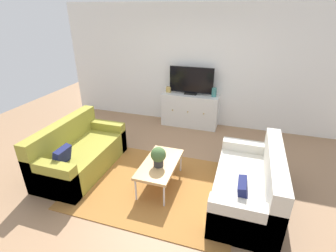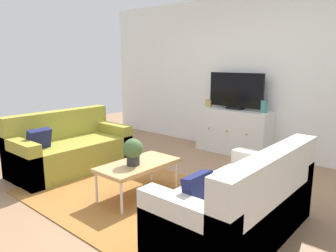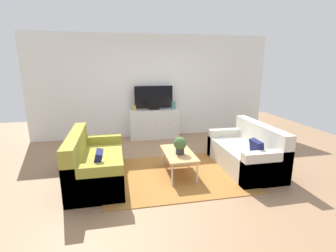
{
  "view_description": "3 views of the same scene",
  "coord_description": "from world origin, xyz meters",
  "px_view_note": "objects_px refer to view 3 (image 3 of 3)",
  "views": [
    {
      "loc": [
        1.17,
        -3.14,
        2.55
      ],
      "look_at": [
        0.0,
        0.51,
        0.75
      ],
      "focal_mm": 26.75,
      "sensor_mm": 36.0,
      "label": 1
    },
    {
      "loc": [
        2.67,
        -2.55,
        1.59
      ],
      "look_at": [
        0.0,
        0.51,
        0.75
      ],
      "focal_mm": 33.95,
      "sensor_mm": 36.0,
      "label": 2
    },
    {
      "loc": [
        -0.99,
        -4.23,
        1.97
      ],
      "look_at": [
        0.0,
        0.51,
        0.75
      ],
      "focal_mm": 26.89,
      "sensor_mm": 36.0,
      "label": 3
    }
  ],
  "objects_px": {
    "couch_right_side": "(248,153)",
    "glass_vase": "(173,105)",
    "tv_console": "(154,124)",
    "coffee_table": "(178,154)",
    "couch_left_side": "(92,166)",
    "mantel_clock": "(134,108)",
    "potted_plant": "(180,145)",
    "flat_screen_tv": "(154,98)"
  },
  "relations": [
    {
      "from": "flat_screen_tv",
      "to": "glass_vase",
      "type": "relative_size",
      "value": 5.05
    },
    {
      "from": "couch_left_side",
      "to": "couch_right_side",
      "type": "relative_size",
      "value": 1.0
    },
    {
      "from": "glass_vase",
      "to": "couch_right_side",
      "type": "bearing_deg",
      "value": -68.85
    },
    {
      "from": "couch_left_side",
      "to": "tv_console",
      "type": "distance_m",
      "value": 2.77
    },
    {
      "from": "mantel_clock",
      "to": "couch_right_side",
      "type": "bearing_deg",
      "value": -50.18
    },
    {
      "from": "flat_screen_tv",
      "to": "mantel_clock",
      "type": "bearing_deg",
      "value": -177.84
    },
    {
      "from": "flat_screen_tv",
      "to": "glass_vase",
      "type": "distance_m",
      "value": 0.57
    },
    {
      "from": "potted_plant",
      "to": "flat_screen_tv",
      "type": "bearing_deg",
      "value": 92.02
    },
    {
      "from": "coffee_table",
      "to": "potted_plant",
      "type": "bearing_deg",
      "value": -85.21
    },
    {
      "from": "couch_left_side",
      "to": "glass_vase",
      "type": "bearing_deg",
      "value": 50.62
    },
    {
      "from": "tv_console",
      "to": "mantel_clock",
      "type": "bearing_deg",
      "value": 180.0
    },
    {
      "from": "couch_right_side",
      "to": "glass_vase",
      "type": "bearing_deg",
      "value": 111.15
    },
    {
      "from": "couch_right_side",
      "to": "glass_vase",
      "type": "distance_m",
      "value": 2.61
    },
    {
      "from": "potted_plant",
      "to": "couch_left_side",
      "type": "bearing_deg",
      "value": 177.16
    },
    {
      "from": "mantel_clock",
      "to": "couch_left_side",
      "type": "bearing_deg",
      "value": -110.5
    },
    {
      "from": "tv_console",
      "to": "couch_right_side",
      "type": "bearing_deg",
      "value": -58.6
    },
    {
      "from": "flat_screen_tv",
      "to": "potted_plant",
      "type": "bearing_deg",
      "value": -87.98
    },
    {
      "from": "couch_right_side",
      "to": "glass_vase",
      "type": "height_order",
      "value": "glass_vase"
    },
    {
      "from": "tv_console",
      "to": "glass_vase",
      "type": "xyz_separation_m",
      "value": [
        0.53,
        0.0,
        0.48
      ]
    },
    {
      "from": "couch_left_side",
      "to": "glass_vase",
      "type": "relative_size",
      "value": 8.36
    },
    {
      "from": "couch_right_side",
      "to": "glass_vase",
      "type": "xyz_separation_m",
      "value": [
        -0.92,
        2.37,
        0.58
      ]
    },
    {
      "from": "potted_plant",
      "to": "flat_screen_tv",
      "type": "xyz_separation_m",
      "value": [
        -0.09,
        2.47,
        0.5
      ]
    },
    {
      "from": "potted_plant",
      "to": "glass_vase",
      "type": "bearing_deg",
      "value": 79.73
    },
    {
      "from": "couch_right_side",
      "to": "flat_screen_tv",
      "type": "distance_m",
      "value": 2.91
    },
    {
      "from": "potted_plant",
      "to": "tv_console",
      "type": "distance_m",
      "value": 2.46
    },
    {
      "from": "couch_right_side",
      "to": "couch_left_side",
      "type": "bearing_deg",
      "value": 180.0
    },
    {
      "from": "flat_screen_tv",
      "to": "mantel_clock",
      "type": "distance_m",
      "value": 0.58
    },
    {
      "from": "couch_left_side",
      "to": "mantel_clock",
      "type": "height_order",
      "value": "mantel_clock"
    },
    {
      "from": "potted_plant",
      "to": "coffee_table",
      "type": "bearing_deg",
      "value": 94.79
    },
    {
      "from": "tv_console",
      "to": "flat_screen_tv",
      "type": "distance_m",
      "value": 0.7
    },
    {
      "from": "mantel_clock",
      "to": "flat_screen_tv",
      "type": "bearing_deg",
      "value": 2.16
    },
    {
      "from": "couch_left_side",
      "to": "coffee_table",
      "type": "xyz_separation_m",
      "value": [
        1.5,
        0.01,
        0.09
      ]
    },
    {
      "from": "couch_right_side",
      "to": "coffee_table",
      "type": "distance_m",
      "value": 1.37
    },
    {
      "from": "potted_plant",
      "to": "flat_screen_tv",
      "type": "relative_size",
      "value": 0.31
    },
    {
      "from": "couch_left_side",
      "to": "flat_screen_tv",
      "type": "relative_size",
      "value": 1.66
    },
    {
      "from": "potted_plant",
      "to": "mantel_clock",
      "type": "xyz_separation_m",
      "value": [
        -0.62,
        2.45,
        0.25
      ]
    },
    {
      "from": "glass_vase",
      "to": "coffee_table",
      "type": "bearing_deg",
      "value": -100.77
    },
    {
      "from": "couch_left_side",
      "to": "tv_console",
      "type": "relative_size",
      "value": 1.28
    },
    {
      "from": "couch_right_side",
      "to": "coffee_table",
      "type": "relative_size",
      "value": 1.7
    },
    {
      "from": "couch_left_side",
      "to": "potted_plant",
      "type": "xyz_separation_m",
      "value": [
        1.51,
        -0.07,
        0.29
      ]
    },
    {
      "from": "couch_right_side",
      "to": "coffee_table",
      "type": "height_order",
      "value": "couch_right_side"
    },
    {
      "from": "couch_right_side",
      "to": "mantel_clock",
      "type": "bearing_deg",
      "value": 129.82
    }
  ]
}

